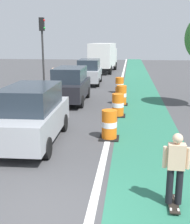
{
  "coord_description": "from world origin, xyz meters",
  "views": [
    {
      "loc": [
        1.63,
        -5.19,
        3.57
      ],
      "look_at": [
        0.45,
        4.72,
        1.1
      ],
      "focal_mm": 46.7,
      "sensor_mm": 36.0,
      "label": 1
    }
  ],
  "objects_px": {
    "parked_suv_second": "(70,85)",
    "traffic_light_corner": "(42,41)",
    "parked_suv_third": "(89,72)",
    "delivery_truck_down_block": "(104,56)",
    "parked_suv_nearest": "(32,114)",
    "skateboarder_on_lane": "(176,168)",
    "traffic_barrel_mid": "(118,105)",
    "pedestrian_crossing": "(53,78)",
    "traffic_barrel_far": "(119,86)",
    "traffic_barrel_front": "(109,125)",
    "traffic_barrel_back": "(121,95)"
  },
  "relations": [
    {
      "from": "traffic_barrel_mid",
      "to": "parked_suv_third",
      "type": "bearing_deg",
      "value": 105.37
    },
    {
      "from": "skateboarder_on_lane",
      "to": "parked_suv_nearest",
      "type": "xyz_separation_m",
      "value": [
        -4.42,
        3.68,
        0.12
      ]
    },
    {
      "from": "delivery_truck_down_block",
      "to": "traffic_barrel_back",
      "type": "bearing_deg",
      "value": -81.48
    },
    {
      "from": "parked_suv_second",
      "to": "traffic_barrel_front",
      "type": "xyz_separation_m",
      "value": [
        2.75,
        -6.33,
        -0.5
      ]
    },
    {
      "from": "traffic_barrel_mid",
      "to": "traffic_barrel_back",
      "type": "xyz_separation_m",
      "value": [
        0.09,
        2.61,
        0.0
      ]
    },
    {
      "from": "parked_suv_second",
      "to": "traffic_barrel_mid",
      "type": "xyz_separation_m",
      "value": [
        2.92,
        -2.96,
        -0.5
      ]
    },
    {
      "from": "traffic_barrel_far",
      "to": "traffic_light_corner",
      "type": "xyz_separation_m",
      "value": [
        -5.54,
        0.71,
        2.97
      ]
    },
    {
      "from": "traffic_barrel_back",
      "to": "pedestrian_crossing",
      "type": "distance_m",
      "value": 6.87
    },
    {
      "from": "traffic_barrel_far",
      "to": "pedestrian_crossing",
      "type": "distance_m",
      "value": 4.98
    },
    {
      "from": "parked_suv_nearest",
      "to": "parked_suv_third",
      "type": "height_order",
      "value": "same"
    },
    {
      "from": "parked_suv_nearest",
      "to": "traffic_barrel_mid",
      "type": "xyz_separation_m",
      "value": [
        2.86,
        4.07,
        -0.5
      ]
    },
    {
      "from": "traffic_light_corner",
      "to": "pedestrian_crossing",
      "type": "relative_size",
      "value": 3.17
    },
    {
      "from": "traffic_barrel_mid",
      "to": "traffic_barrel_back",
      "type": "height_order",
      "value": "same"
    },
    {
      "from": "parked_suv_second",
      "to": "traffic_barrel_mid",
      "type": "height_order",
      "value": "parked_suv_second"
    },
    {
      "from": "delivery_truck_down_block",
      "to": "traffic_light_corner",
      "type": "bearing_deg",
      "value": -104.19
    },
    {
      "from": "skateboarder_on_lane",
      "to": "delivery_truck_down_block",
      "type": "relative_size",
      "value": 0.22
    },
    {
      "from": "parked_suv_second",
      "to": "pedestrian_crossing",
      "type": "xyz_separation_m",
      "value": [
        -2.13,
        4.2,
        -0.17
      ]
    },
    {
      "from": "traffic_barrel_far",
      "to": "pedestrian_crossing",
      "type": "relative_size",
      "value": 0.68
    },
    {
      "from": "traffic_barrel_mid",
      "to": "traffic_barrel_far",
      "type": "height_order",
      "value": "same"
    },
    {
      "from": "parked_suv_nearest",
      "to": "traffic_light_corner",
      "type": "xyz_separation_m",
      "value": [
        -2.84,
        11.07,
        2.47
      ]
    },
    {
      "from": "traffic_barrel_mid",
      "to": "traffic_barrel_far",
      "type": "distance_m",
      "value": 6.29
    },
    {
      "from": "skateboarder_on_lane",
      "to": "traffic_barrel_mid",
      "type": "distance_m",
      "value": 7.91
    },
    {
      "from": "delivery_truck_down_block",
      "to": "skateboarder_on_lane",
      "type": "bearing_deg",
      "value": -81.65
    },
    {
      "from": "skateboarder_on_lane",
      "to": "traffic_barrel_far",
      "type": "height_order",
      "value": "skateboarder_on_lane"
    },
    {
      "from": "skateboarder_on_lane",
      "to": "traffic_barrel_back",
      "type": "height_order",
      "value": "skateboarder_on_lane"
    },
    {
      "from": "parked_suv_second",
      "to": "parked_suv_third",
      "type": "height_order",
      "value": "same"
    },
    {
      "from": "pedestrian_crossing",
      "to": "skateboarder_on_lane",
      "type": "bearing_deg",
      "value": -66.08
    },
    {
      "from": "traffic_barrel_front",
      "to": "pedestrian_crossing",
      "type": "distance_m",
      "value": 11.61
    },
    {
      "from": "delivery_truck_down_block",
      "to": "traffic_light_corner",
      "type": "xyz_separation_m",
      "value": [
        -3.22,
        -12.75,
        1.65
      ]
    },
    {
      "from": "skateboarder_on_lane",
      "to": "traffic_light_corner",
      "type": "bearing_deg",
      "value": 116.2
    },
    {
      "from": "traffic_barrel_front",
      "to": "traffic_light_corner",
      "type": "height_order",
      "value": "traffic_light_corner"
    },
    {
      "from": "parked_suv_second",
      "to": "traffic_light_corner",
      "type": "distance_m",
      "value": 5.49
    },
    {
      "from": "parked_suv_third",
      "to": "delivery_truck_down_block",
      "type": "height_order",
      "value": "delivery_truck_down_block"
    },
    {
      "from": "parked_suv_second",
      "to": "traffic_barrel_front",
      "type": "relative_size",
      "value": 4.25
    },
    {
      "from": "traffic_barrel_front",
      "to": "traffic_light_corner",
      "type": "xyz_separation_m",
      "value": [
        -5.53,
        10.37,
        2.97
      ]
    },
    {
      "from": "skateboarder_on_lane",
      "to": "pedestrian_crossing",
      "type": "distance_m",
      "value": 16.3
    },
    {
      "from": "traffic_barrel_front",
      "to": "traffic_barrel_mid",
      "type": "bearing_deg",
      "value": 87.07
    },
    {
      "from": "delivery_truck_down_block",
      "to": "pedestrian_crossing",
      "type": "distance_m",
      "value": 12.89
    },
    {
      "from": "parked_suv_second",
      "to": "delivery_truck_down_block",
      "type": "relative_size",
      "value": 0.6
    },
    {
      "from": "parked_suv_third",
      "to": "traffic_barrel_back",
      "type": "xyz_separation_m",
      "value": [
        2.92,
        -7.7,
        -0.5
      ]
    },
    {
      "from": "pedestrian_crossing",
      "to": "delivery_truck_down_block",
      "type": "bearing_deg",
      "value": 78.44
    },
    {
      "from": "parked_suv_nearest",
      "to": "traffic_barrel_back",
      "type": "xyz_separation_m",
      "value": [
        2.95,
        6.68,
        -0.5
      ]
    },
    {
      "from": "traffic_barrel_back",
      "to": "parked_suv_nearest",
      "type": "bearing_deg",
      "value": -113.83
    },
    {
      "from": "delivery_truck_down_block",
      "to": "pedestrian_crossing",
      "type": "bearing_deg",
      "value": -101.56
    },
    {
      "from": "parked_suv_nearest",
      "to": "traffic_barrel_mid",
      "type": "relative_size",
      "value": 4.28
    },
    {
      "from": "traffic_light_corner",
      "to": "pedestrian_crossing",
      "type": "bearing_deg",
      "value": 13.47
    },
    {
      "from": "parked_suv_nearest",
      "to": "pedestrian_crossing",
      "type": "bearing_deg",
      "value": 101.06
    },
    {
      "from": "skateboarder_on_lane",
      "to": "traffic_light_corner",
      "type": "xyz_separation_m",
      "value": [
        -7.26,
        14.75,
        2.59
      ]
    },
    {
      "from": "traffic_barrel_mid",
      "to": "delivery_truck_down_block",
      "type": "distance_m",
      "value": 19.95
    },
    {
      "from": "traffic_barrel_mid",
      "to": "traffic_light_corner",
      "type": "xyz_separation_m",
      "value": [
        -5.7,
        7.0,
        2.97
      ]
    }
  ]
}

